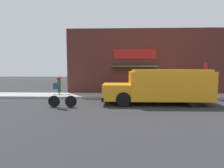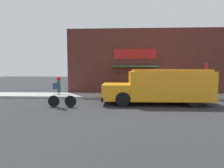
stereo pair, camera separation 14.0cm
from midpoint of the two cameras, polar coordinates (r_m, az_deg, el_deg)
The scene contains 7 objects.
ground_plane at distance 12.78m, azimuth 15.59°, elevation -4.89°, with size 70.00×70.00×0.00m, color #2B2B2D.
sidewalk at distance 13.76m, azimuth 14.58°, elevation -3.82°, with size 28.00×2.08×0.16m.
storefront at distance 14.79m, azimuth 13.61°, elevation 7.01°, with size 14.61×0.86×5.41m.
school_bus at distance 11.09m, azimuth 15.31°, elevation -0.59°, with size 6.42×2.60×2.12m.
cyclist at distance 10.18m, azimuth -16.98°, elevation -2.57°, with size 1.61×0.22×1.73m.
stop_sign_post at distance 14.34m, azimuth 27.89°, elevation 3.00°, with size 0.45×0.45×2.45m.
trash_bin at distance 13.88m, azimuth -1.19°, elevation -1.49°, with size 0.45×0.45×0.85m.
Camera 1 is at (-3.08, -12.23, 2.16)m, focal length 28.00 mm.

